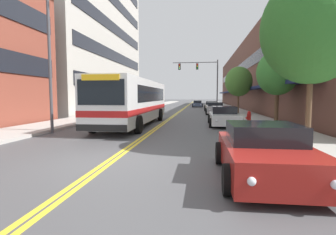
# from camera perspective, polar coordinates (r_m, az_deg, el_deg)

# --- Properties ---
(ground_plane) EXTENTS (240.00, 240.00, 0.00)m
(ground_plane) POSITION_cam_1_polar(r_m,az_deg,el_deg) (44.92, 3.61, 2.07)
(ground_plane) COLOR #4C4C4F
(sidewalk_left) EXTENTS (3.31, 106.00, 0.16)m
(sidewalk_left) POSITION_cam_1_polar(r_m,az_deg,el_deg) (45.92, -5.35, 2.22)
(sidewalk_left) COLOR #B2ADA5
(sidewalk_left) RESTS_ON ground_plane
(sidewalk_right) EXTENTS (3.31, 106.00, 0.16)m
(sidewalk_right) POSITION_cam_1_polar(r_m,az_deg,el_deg) (45.04, 12.74, 2.08)
(sidewalk_right) COLOR #B2ADA5
(sidewalk_right) RESTS_ON ground_plane
(centre_line) EXTENTS (0.34, 106.00, 0.01)m
(centre_line) POSITION_cam_1_polar(r_m,az_deg,el_deg) (44.92, 3.61, 2.08)
(centre_line) COLOR yellow
(centre_line) RESTS_ON ground_plane
(office_tower_left) EXTENTS (12.08, 27.40, 26.22)m
(office_tower_left) POSITION_cam_1_polar(r_m,az_deg,el_deg) (41.63, -19.72, 19.85)
(office_tower_left) COLOR #BCB7AD
(office_tower_left) RESTS_ON ground_plane
(storefront_row_right) EXTENTS (9.10, 68.00, 10.41)m
(storefront_row_right) POSITION_cam_1_polar(r_m,az_deg,el_deg) (46.05, 20.24, 8.33)
(storefront_row_right) COLOR brown
(storefront_row_right) RESTS_ON ground_plane
(city_bus) EXTENTS (2.90, 12.43, 3.09)m
(city_bus) POSITION_cam_1_polar(r_m,az_deg,el_deg) (18.65, -7.27, 3.78)
(city_bus) COLOR silver
(city_bus) RESTS_ON ground_plane
(car_black_parked_left_near) EXTENTS (1.97, 4.90, 1.31)m
(car_black_parked_left_near) POSITION_cam_1_polar(r_m,az_deg,el_deg) (30.69, -6.27, 2.03)
(car_black_parked_left_near) COLOR black
(car_black_parked_left_near) RESTS_ON ground_plane
(car_beige_parked_left_mid) EXTENTS (2.02, 4.20, 1.29)m
(car_beige_parked_left_mid) POSITION_cam_1_polar(r_m,az_deg,el_deg) (41.45, -2.77, 2.68)
(car_beige_parked_left_mid) COLOR #BCAD89
(car_beige_parked_left_mid) RESTS_ON ground_plane
(car_red_parked_right_foreground) EXTENTS (2.19, 4.20, 1.34)m
(car_red_parked_right_foreground) POSITION_cam_1_polar(r_m,az_deg,el_deg) (6.94, 20.11, -7.22)
(car_red_parked_right_foreground) COLOR maroon
(car_red_parked_right_foreground) RESTS_ON ground_plane
(car_silver_parked_right_mid) EXTENTS (2.13, 4.26, 1.34)m
(car_silver_parked_right_mid) POSITION_cam_1_polar(r_m,az_deg,el_deg) (30.10, 10.19, 1.96)
(car_silver_parked_right_mid) COLOR #B7B7BC
(car_silver_parked_right_mid) RESTS_ON ground_plane
(car_champagne_parked_right_far) EXTENTS (1.99, 4.69, 1.30)m
(car_champagne_parked_right_far) POSITION_cam_1_polar(r_m,az_deg,el_deg) (37.95, 9.42, 2.46)
(car_champagne_parked_right_far) COLOR beige
(car_champagne_parked_right_far) RESTS_ON ground_plane
(car_white_parked_right_end) EXTENTS (2.13, 4.72, 1.32)m
(car_white_parked_right_end) POSITION_cam_1_polar(r_m,az_deg,el_deg) (18.55, 12.09, 0.20)
(car_white_parked_right_end) COLOR white
(car_white_parked_right_end) RESTS_ON ground_plane
(car_slate_blue_moving_lead) EXTENTS (1.97, 4.92, 1.21)m
(car_slate_blue_moving_lead) POSITION_cam_1_polar(r_m,az_deg,el_deg) (49.98, 6.46, 2.97)
(car_slate_blue_moving_lead) COLOR #475675
(car_slate_blue_moving_lead) RESTS_ON ground_plane
(traffic_signal_mast) EXTENTS (6.80, 0.38, 7.44)m
(traffic_signal_mast) POSITION_cam_1_polar(r_m,az_deg,el_deg) (40.26, 7.57, 9.30)
(traffic_signal_mast) COLOR #47474C
(traffic_signal_mast) RESTS_ON ground_plane
(street_lamp_left_near) EXTENTS (1.95, 0.28, 8.51)m
(street_lamp_left_near) POSITION_cam_1_polar(r_m,az_deg,el_deg) (15.77, -23.73, 15.05)
(street_lamp_left_near) COLOR #47474C
(street_lamp_left_near) RESTS_ON ground_plane
(street_tree_right_near) EXTENTS (3.60, 3.60, 6.26)m
(street_tree_right_near) POSITION_cam_1_polar(r_m,az_deg,el_deg) (11.17, 28.89, 16.54)
(street_tree_right_near) COLOR brown
(street_tree_right_near) RESTS_ON sidewalk_right
(street_tree_right_mid) EXTENTS (2.72, 2.72, 4.93)m
(street_tree_right_mid) POSITION_cam_1_polar(r_m,az_deg,el_deg) (19.06, 22.74, 8.95)
(street_tree_right_mid) COLOR brown
(street_tree_right_mid) RESTS_ON sidewalk_right
(street_tree_right_far) EXTENTS (2.92, 2.92, 5.07)m
(street_tree_right_far) POSITION_cam_1_polar(r_m,az_deg,el_deg) (29.73, 15.12, 7.57)
(street_tree_right_far) COLOR brown
(street_tree_right_far) RESTS_ON sidewalk_right
(fire_hydrant) EXTENTS (0.34, 0.26, 0.89)m
(fire_hydrant) POSITION_cam_1_polar(r_m,az_deg,el_deg) (18.10, 17.19, -0.06)
(fire_hydrant) COLOR red
(fire_hydrant) RESTS_ON sidewalk_right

